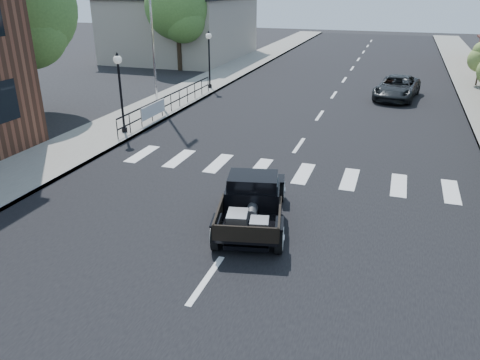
% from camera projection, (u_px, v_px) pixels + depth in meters
% --- Properties ---
extents(ground, '(120.00, 120.00, 0.00)m').
position_uv_depth(ground, '(247.00, 221.00, 13.17)').
color(ground, black).
rests_on(ground, ground).
extents(road, '(14.00, 80.00, 0.02)m').
position_uv_depth(road, '(329.00, 103.00, 26.26)').
color(road, black).
rests_on(road, ground).
extents(road_markings, '(12.00, 60.00, 0.06)m').
position_uv_depth(road_markings, '(312.00, 126.00, 21.90)').
color(road_markings, silver).
rests_on(road_markings, ground).
extents(sidewalk_left, '(3.00, 80.00, 0.15)m').
position_uv_depth(sidewalk_left, '(190.00, 91.00, 28.74)').
color(sidewalk_left, gray).
rests_on(sidewalk_left, ground).
extents(low_building_left, '(10.00, 12.00, 5.00)m').
position_uv_depth(low_building_left, '(182.00, 29.00, 41.06)').
color(low_building_left, '#A79C8C').
rests_on(low_building_left, ground).
extents(railing, '(0.08, 10.00, 1.00)m').
position_uv_depth(railing, '(171.00, 101.00, 23.80)').
color(railing, black).
rests_on(railing, sidewalk_left).
extents(banner, '(0.04, 2.20, 0.60)m').
position_uv_depth(banner, '(154.00, 115.00, 22.10)').
color(banner, silver).
rests_on(banner, sidewalk_left).
extents(lamp_post_b, '(0.36, 0.36, 3.42)m').
position_uv_depth(lamp_post_b, '(121.00, 93.00, 19.92)').
color(lamp_post_b, black).
rests_on(lamp_post_b, sidewalk_left).
extents(lamp_post_c, '(0.36, 0.36, 3.42)m').
position_uv_depth(lamp_post_c, '(209.00, 60.00, 28.65)').
color(lamp_post_c, black).
rests_on(lamp_post_c, sidewalk_left).
extents(big_tree_near, '(5.31, 5.31, 7.80)m').
position_uv_depth(big_tree_near, '(25.00, 34.00, 22.76)').
color(big_tree_near, '#436D2E').
rests_on(big_tree_near, ground).
extents(big_tree_far, '(4.75, 4.75, 6.97)m').
position_uv_depth(big_tree_far, '(178.00, 23.00, 34.71)').
color(big_tree_far, '#436D2E').
rests_on(big_tree_far, ground).
extents(small_tree_e, '(1.57, 1.57, 2.62)m').
position_uv_depth(small_tree_e, '(480.00, 65.00, 29.48)').
color(small_tree_e, olive).
rests_on(small_tree_e, sidewalk_right).
extents(hotrod_pickup, '(2.76, 4.42, 1.42)m').
position_uv_depth(hotrod_pickup, '(252.00, 201.00, 12.77)').
color(hotrod_pickup, black).
rests_on(hotrod_pickup, ground).
extents(second_car, '(2.76, 4.86, 1.28)m').
position_uv_depth(second_car, '(397.00, 88.00, 26.92)').
color(second_car, black).
rests_on(second_car, ground).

